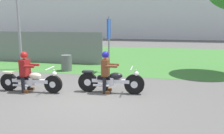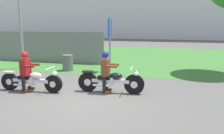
{
  "view_description": "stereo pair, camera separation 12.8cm",
  "coord_description": "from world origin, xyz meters",
  "px_view_note": "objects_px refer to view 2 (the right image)",
  "views": [
    {
      "loc": [
        2.31,
        -6.42,
        2.37
      ],
      "look_at": [
        0.61,
        1.21,
        0.85
      ],
      "focal_mm": 37.43,
      "sensor_mm": 36.0,
      "label": 1
    },
    {
      "loc": [
        2.43,
        -6.39,
        2.37
      ],
      "look_at": [
        0.61,
        1.21,
        0.85
      ],
      "focal_mm": 37.43,
      "sensor_mm": 36.0,
      "label": 2
    }
  ],
  "objects_px": {
    "motorcycle_lead": "(111,81)",
    "sign_banner": "(110,36)",
    "motorcycle_follow": "(31,81)",
    "rider_follow": "(26,68)",
    "trash_can": "(68,63)",
    "rider_lead": "(106,69)"
  },
  "relations": [
    {
      "from": "trash_can",
      "to": "rider_lead",
      "type": "bearing_deg",
      "value": -47.97
    },
    {
      "from": "motorcycle_follow",
      "to": "motorcycle_lead",
      "type": "bearing_deg",
      "value": 8.31
    },
    {
      "from": "motorcycle_follow",
      "to": "rider_follow",
      "type": "height_order",
      "value": "rider_follow"
    },
    {
      "from": "motorcycle_lead",
      "to": "motorcycle_follow",
      "type": "height_order",
      "value": "motorcycle_lead"
    },
    {
      "from": "motorcycle_follow",
      "to": "sign_banner",
      "type": "xyz_separation_m",
      "value": [
        1.87,
        3.69,
        1.34
      ]
    },
    {
      "from": "motorcycle_lead",
      "to": "rider_lead",
      "type": "relative_size",
      "value": 1.6
    },
    {
      "from": "rider_follow",
      "to": "sign_banner",
      "type": "relative_size",
      "value": 0.53
    },
    {
      "from": "motorcycle_lead",
      "to": "sign_banner",
      "type": "height_order",
      "value": "sign_banner"
    },
    {
      "from": "rider_lead",
      "to": "rider_follow",
      "type": "relative_size",
      "value": 1.02
    },
    {
      "from": "rider_follow",
      "to": "trash_can",
      "type": "distance_m",
      "value": 3.57
    },
    {
      "from": "rider_follow",
      "to": "sign_banner",
      "type": "height_order",
      "value": "sign_banner"
    },
    {
      "from": "rider_follow",
      "to": "trash_can",
      "type": "xyz_separation_m",
      "value": [
        -0.06,
        3.55,
        -0.42
      ]
    },
    {
      "from": "motorcycle_lead",
      "to": "motorcycle_follow",
      "type": "distance_m",
      "value": 2.75
    },
    {
      "from": "motorcycle_lead",
      "to": "sign_banner",
      "type": "distance_m",
      "value": 3.57
    },
    {
      "from": "rider_lead",
      "to": "trash_can",
      "type": "height_order",
      "value": "rider_lead"
    },
    {
      "from": "motorcycle_follow",
      "to": "trash_can",
      "type": "height_order",
      "value": "motorcycle_follow"
    },
    {
      "from": "rider_lead",
      "to": "motorcycle_follow",
      "type": "distance_m",
      "value": 2.62
    },
    {
      "from": "rider_follow",
      "to": "sign_banner",
      "type": "xyz_separation_m",
      "value": [
        2.04,
        3.69,
        0.92
      ]
    },
    {
      "from": "rider_lead",
      "to": "sign_banner",
      "type": "distance_m",
      "value": 3.4
    },
    {
      "from": "motorcycle_follow",
      "to": "sign_banner",
      "type": "bearing_deg",
      "value": 61.23
    },
    {
      "from": "rider_lead",
      "to": "rider_follow",
      "type": "height_order",
      "value": "rider_lead"
    },
    {
      "from": "motorcycle_lead",
      "to": "trash_can",
      "type": "xyz_separation_m",
      "value": [
        -2.93,
        3.06,
        -0.02
      ]
    }
  ]
}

